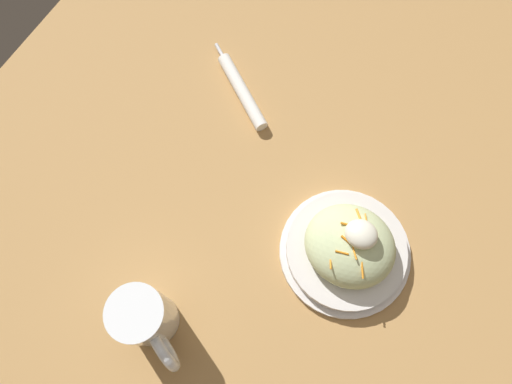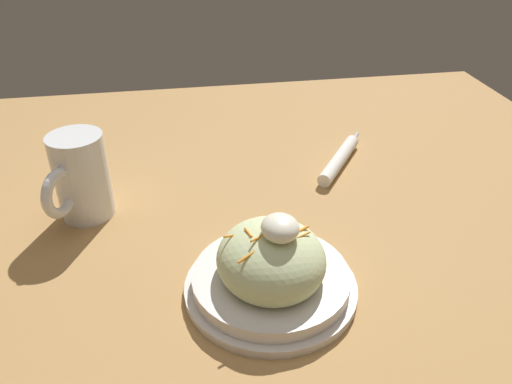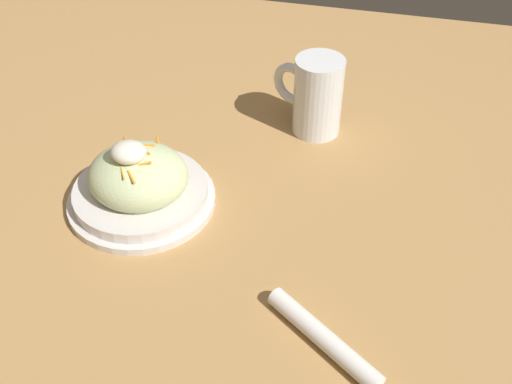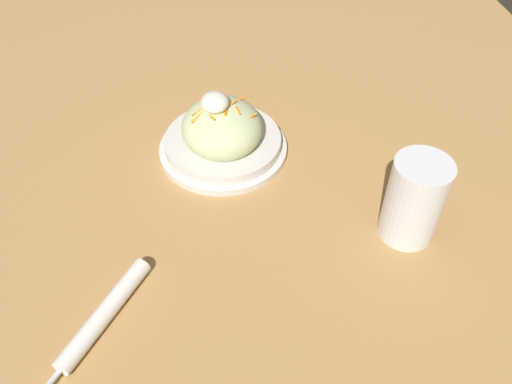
# 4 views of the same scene
# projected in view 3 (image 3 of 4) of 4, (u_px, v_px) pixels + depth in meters

# --- Properties ---
(ground_plane) EXTENTS (1.43, 1.43, 0.00)m
(ground_plane) POSITION_uv_depth(u_px,v_px,m) (175.00, 196.00, 0.96)
(ground_plane) COLOR #B2844C
(salad_plate) EXTENTS (0.22, 0.22, 0.12)m
(salad_plate) POSITION_uv_depth(u_px,v_px,m) (139.00, 184.00, 0.93)
(salad_plate) COLOR silver
(salad_plate) RESTS_ON ground_plane
(beer_mug) EXTENTS (0.13, 0.09, 0.14)m
(beer_mug) POSITION_uv_depth(u_px,v_px,m) (316.00, 99.00, 1.05)
(beer_mug) COLOR white
(beer_mug) RESTS_ON ground_plane
(napkin_roll) EXTENTS (0.18, 0.13, 0.02)m
(napkin_roll) POSITION_uv_depth(u_px,v_px,m) (324.00, 339.00, 0.75)
(napkin_roll) COLOR white
(napkin_roll) RESTS_ON ground_plane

